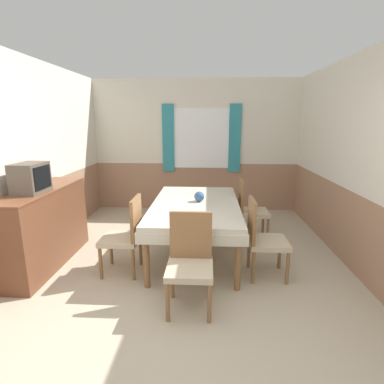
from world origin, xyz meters
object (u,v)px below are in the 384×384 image
Objects in this scene: chair_head_near at (190,259)px; sideboard at (44,227)px; vase at (199,197)px; chair_right_near at (262,236)px; tv at (31,178)px; chair_left_near at (126,233)px; chair_right_far at (249,208)px; dining_table at (196,210)px.

chair_head_near is 0.60× the size of sideboard.
chair_head_near is 1.33m from vase.
chair_right_near is 1.00× the size of chair_head_near.
tv is at bearing -81.60° from sideboard.
chair_right_far is at bearing -54.00° from chair_left_near.
chair_left_near is 2.29× the size of tv.
chair_head_near is 2.29× the size of tv.
sideboard is at bearing -165.46° from vase.
chair_left_near is 1.25m from tv.
chair_head_near is 1.00× the size of chair_right_far.
sideboard is at bearing 98.40° from tv.
tv is 2.06m from vase.
dining_table is 2.03m from tv.
tv is (-1.86, -0.63, 0.54)m from dining_table.
tv reaches higher than sideboard.
dining_table is 1.22m from chair_head_near.
tv is at bearing -159.66° from vase.
chair_right_near is (0.80, -0.58, -0.13)m from dining_table.
dining_table is 2.15× the size of chair_right_far.
sideboard is at bearing -22.77° from chair_head_near.
chair_left_near is (-0.80, -0.58, -0.13)m from dining_table.
chair_right_far and chair_left_near have the same top height.
chair_left_near is at bearing -8.09° from sideboard.
chair_right_near is at bearing -41.04° from vase.
vase is at bearing 58.16° from dining_table.
vase is at bearing -131.04° from chair_right_near.
sideboard is (-2.69, 0.15, 0.01)m from chair_right_near.
chair_right_near is at bearing -90.00° from chair_left_near.
tv is (-2.66, -0.05, 0.67)m from chair_right_near.
chair_left_near is at bearing 2.70° from tv.
tv reaches higher than chair_right_far.
chair_right_far is 6.76× the size of vase.
tv reaches higher than chair_left_near.
chair_right_far is at bearing 33.91° from vase.
vase is (1.93, 0.50, 0.29)m from sideboard.
chair_right_near is 6.76× the size of vase.
chair_head_near is at bearing -128.55° from chair_left_near.
chair_right_far is at bearing 24.53° from tv.
chair_right_near is 1.04m from vase.
chair_left_near is 1.10m from sideboard.
tv is at bearing 92.70° from chair_left_near.
sideboard is (-2.69, -1.01, 0.01)m from chair_right_far.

